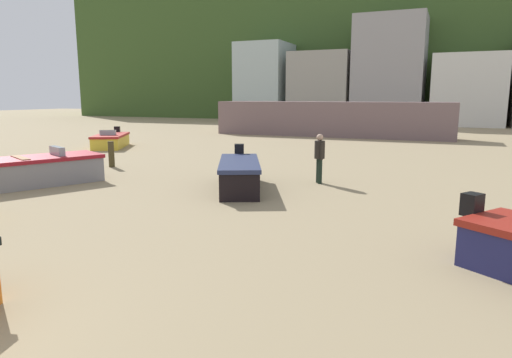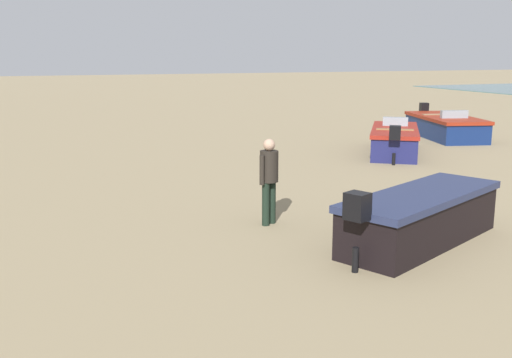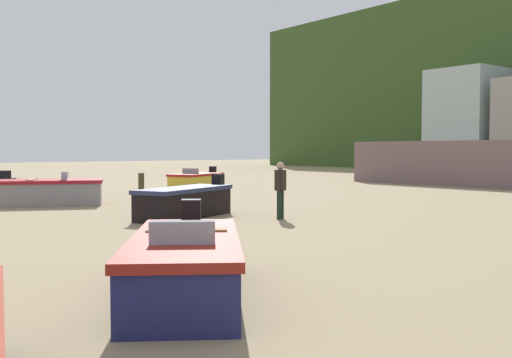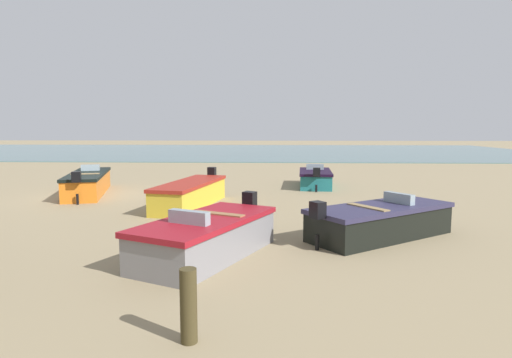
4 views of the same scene
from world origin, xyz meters
name	(u,v)px [view 1 (image 1 of 4)]	position (x,y,z in m)	size (l,w,h in m)	color
headland_hill	(412,55)	(0.00, 66.00, 8.50)	(90.00, 32.00, 17.01)	#395424
harbor_pier	(330,119)	(-2.26, 30.00, 1.23)	(16.86, 2.40, 2.45)	#735C5D
townhouse_far_left	(265,83)	(-14.28, 46.98, 4.37)	(5.45, 5.95, 8.74)	#AEC0BD
townhouse_left	(322,88)	(-7.46, 46.65, 3.74)	(6.44, 5.31, 7.48)	#9A968C
townhouse_centre_left	(390,71)	(-0.48, 47.10, 5.40)	(6.85, 6.19, 10.81)	#989495
townhouse_centre	(468,90)	(6.97, 46.82, 3.39)	(6.55, 5.64, 6.79)	silver
boat_black_1	(239,175)	(-0.07, 10.22, 0.45)	(2.61, 3.79, 1.20)	black
boat_yellow_3	(111,141)	(-11.72, 17.92, 0.38)	(3.02, 3.81, 1.05)	gold
boat_grey_5	(37,170)	(-6.40, 8.31, 0.47)	(3.13, 4.22, 1.23)	gray
mooring_post_near_water	(111,154)	(-6.75, 12.21, 0.52)	(0.23, 0.23, 1.04)	#42381F
beach_walker_distant	(320,154)	(1.91, 12.16, 0.95)	(0.47, 0.50, 1.62)	black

